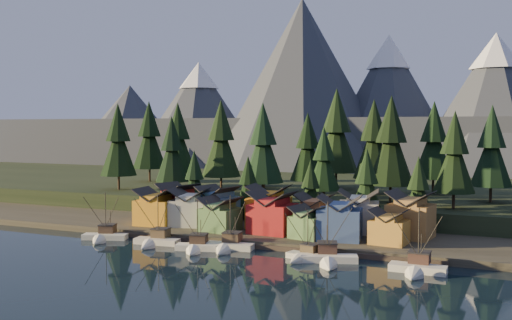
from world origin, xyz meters
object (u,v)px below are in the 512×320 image
at_px(boat_3, 228,239).
at_px(house_front_1, 190,206).
at_px(boat_0, 103,230).
at_px(boat_4, 304,249).
at_px(house_front_0, 156,206).
at_px(boat_6, 417,260).
at_px(boat_2, 196,240).
at_px(boat_5, 328,251).
at_px(boat_1, 154,235).
at_px(house_back_1, 218,204).
at_px(house_back_0, 178,201).

height_order(boat_3, house_front_1, boat_3).
relative_size(boat_0, boat_4, 1.12).
height_order(boat_0, house_front_1, boat_0).
bearing_deg(house_front_0, boat_6, -19.48).
relative_size(boat_2, boat_6, 0.94).
xyz_separation_m(boat_4, house_front_0, (-43.74, 15.30, 4.08)).
bearing_deg(boat_5, boat_6, -22.15).
bearing_deg(boat_1, boat_5, -7.94).
height_order(boat_2, boat_6, boat_6).
bearing_deg(boat_3, boat_2, -157.30).
bearing_deg(boat_1, house_front_1, 86.74).
height_order(boat_1, house_front_0, boat_1).
bearing_deg(boat_0, boat_5, -20.14).
bearing_deg(boat_6, house_back_1, 156.13).
relative_size(boat_1, boat_6, 0.96).
xyz_separation_m(boat_6, house_back_1, (-51.74, 24.03, 3.97)).
distance_m(house_front_0, house_back_1, 15.21).
relative_size(boat_3, boat_4, 1.18).
relative_size(boat_2, house_back_1, 1.17).
distance_m(boat_2, house_front_0, 26.67).
height_order(boat_1, boat_5, boat_5).
relative_size(boat_4, house_back_1, 1.05).
distance_m(boat_0, boat_2, 24.91).
xyz_separation_m(boat_3, boat_6, (38.95, -3.73, 0.06)).
xyz_separation_m(boat_2, boat_3, (5.72, 3.27, 0.03)).
relative_size(house_front_1, house_back_1, 1.03).
distance_m(boat_2, house_back_1, 24.95).
bearing_deg(boat_3, boat_5, -13.87).
bearing_deg(house_front_0, boat_1, -62.86).
relative_size(boat_1, boat_4, 1.14).
xyz_separation_m(boat_2, boat_5, (28.19, 0.60, -0.06)).
xyz_separation_m(boat_0, boat_3, (30.59, 1.86, 0.16)).
distance_m(boat_2, boat_3, 6.59).
bearing_deg(house_back_0, boat_4, -14.44).
bearing_deg(house_front_0, boat_3, -31.67).
bearing_deg(boat_6, boat_5, 177.40).
xyz_separation_m(boat_1, house_back_1, (4.12, 22.03, 4.14)).
xyz_separation_m(boat_1, house_front_1, (-0.98, 17.14, 4.00)).
bearing_deg(boat_1, boat_0, 174.05).
distance_m(boat_0, boat_6, 69.56).
height_order(boat_6, house_front_1, boat_6).
height_order(boat_4, house_front_1, house_front_1).
height_order(boat_0, boat_5, boat_5).
bearing_deg(boat_2, boat_6, -16.46).
bearing_deg(boat_3, house_back_0, 132.24).
xyz_separation_m(boat_6, house_front_0, (-65.23, 17.00, 3.74)).
relative_size(boat_0, house_back_1, 1.17).
bearing_deg(boat_5, boat_4, 154.09).
xyz_separation_m(boat_0, boat_6, (69.54, -1.86, 0.22)).
xyz_separation_m(boat_1, house_front_0, (-9.37, 15.00, 3.91)).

